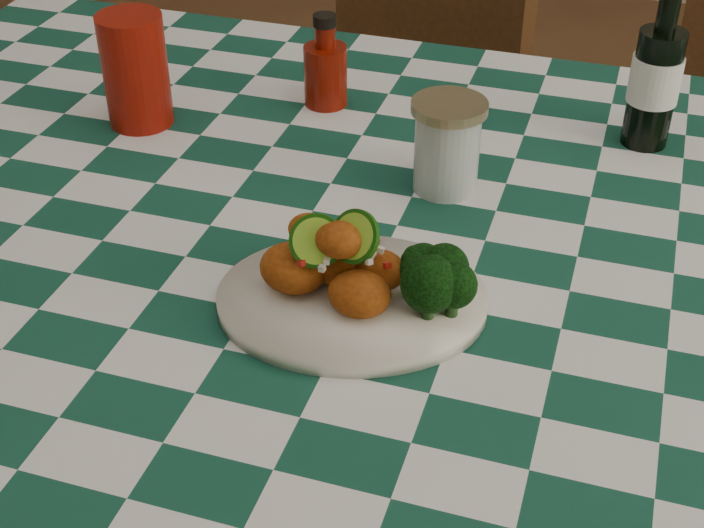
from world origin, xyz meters
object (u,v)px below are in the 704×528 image
(ketchup_bottle, at_px, (325,60))
(beer_bottle, at_px, (658,63))
(wooden_chair_left, at_px, (359,140))
(dining_table, at_px, (390,462))
(red_tumbler, at_px, (135,70))
(plate, at_px, (352,301))
(fried_chicken_pile, at_px, (342,258))
(mason_jar, at_px, (447,146))

(ketchup_bottle, xyz_separation_m, beer_bottle, (0.43, 0.02, 0.05))
(beer_bottle, xyz_separation_m, wooden_chair_left, (-0.51, 0.40, -0.40))
(dining_table, bearing_deg, wooden_chair_left, 110.58)
(dining_table, bearing_deg, red_tumbler, 160.48)
(wooden_chair_left, bearing_deg, beer_bottle, -14.20)
(plate, height_order, fried_chicken_pile, fried_chicken_pile)
(plate, height_order, beer_bottle, beer_bottle)
(plate, bearing_deg, mason_jar, 82.14)
(red_tumbler, distance_m, mason_jar, 0.43)
(ketchup_bottle, bearing_deg, mason_jar, -38.97)
(fried_chicken_pile, distance_m, wooden_chair_left, 0.95)
(plate, bearing_deg, fried_chicken_pile, 180.00)
(dining_table, xyz_separation_m, fried_chicken_pile, (-0.01, -0.16, 0.45))
(red_tumbler, relative_size, ketchup_bottle, 1.16)
(plate, bearing_deg, dining_table, 88.76)
(mason_jar, bearing_deg, plate, -97.86)
(dining_table, relative_size, plate, 6.03)
(wooden_chair_left, bearing_deg, fried_chicken_pile, -49.95)
(dining_table, height_order, plate, plate)
(beer_bottle, bearing_deg, plate, -119.90)
(red_tumbler, bearing_deg, fried_chicken_pile, -38.13)
(dining_table, distance_m, mason_jar, 0.46)
(fried_chicken_pile, bearing_deg, ketchup_bottle, 110.93)
(red_tumbler, distance_m, wooden_chair_left, 0.68)
(fried_chicken_pile, height_order, ketchup_bottle, ketchup_bottle)
(plate, xyz_separation_m, ketchup_bottle, (-0.17, 0.43, 0.06))
(dining_table, distance_m, ketchup_bottle, 0.56)
(beer_bottle, relative_size, wooden_chair_left, 0.23)
(red_tumbler, xyz_separation_m, mason_jar, (0.43, -0.04, -0.02))
(fried_chicken_pile, bearing_deg, dining_table, 85.07)
(dining_table, bearing_deg, mason_jar, 71.85)
(plate, height_order, red_tumbler, red_tumbler)
(mason_jar, relative_size, beer_bottle, 0.51)
(dining_table, bearing_deg, plate, -91.24)
(mason_jar, bearing_deg, beer_bottle, 40.44)
(wooden_chair_left, bearing_deg, mason_jar, -39.83)
(dining_table, xyz_separation_m, beer_bottle, (0.25, 0.29, 0.50))
(ketchup_bottle, bearing_deg, wooden_chair_left, 100.93)
(beer_bottle, height_order, wooden_chair_left, beer_bottle)
(mason_jar, bearing_deg, wooden_chair_left, 116.21)
(fried_chicken_pile, distance_m, beer_bottle, 0.53)
(plate, relative_size, ketchup_bottle, 2.12)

